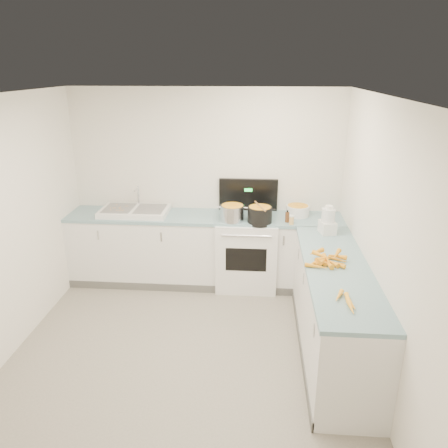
# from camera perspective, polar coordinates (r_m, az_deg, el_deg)

# --- Properties ---
(floor) EXTENTS (3.50, 4.00, 0.00)m
(floor) POSITION_cam_1_polar(r_m,az_deg,el_deg) (4.51, -5.14, -17.47)
(floor) COLOR gray
(floor) RESTS_ON ground
(ceiling) EXTENTS (3.50, 4.00, 0.00)m
(ceiling) POSITION_cam_1_polar(r_m,az_deg,el_deg) (3.59, -6.40, 16.11)
(ceiling) COLOR white
(ceiling) RESTS_ON ground
(wall_back) EXTENTS (3.50, 0.00, 2.50)m
(wall_back) POSITION_cam_1_polar(r_m,az_deg,el_deg) (5.76, -2.29, 5.00)
(wall_back) COLOR white
(wall_back) RESTS_ON ground
(wall_front) EXTENTS (3.50, 0.00, 2.50)m
(wall_front) POSITION_cam_1_polar(r_m,az_deg,el_deg) (2.23, -15.27, -22.65)
(wall_front) COLOR white
(wall_front) RESTS_ON ground
(wall_right) EXTENTS (0.00, 4.00, 2.50)m
(wall_right) POSITION_cam_1_polar(r_m,az_deg,el_deg) (3.97, 20.04, -3.24)
(wall_right) COLOR white
(wall_right) RESTS_ON ground
(counter_back) EXTENTS (3.50, 0.62, 0.94)m
(counter_back) POSITION_cam_1_polar(r_m,az_deg,el_deg) (5.73, -2.53, -3.33)
(counter_back) COLOR white
(counter_back) RESTS_ON ground
(counter_right) EXTENTS (0.62, 2.20, 0.94)m
(counter_right) POSITION_cam_1_polar(r_m,az_deg,el_deg) (4.51, 14.16, -10.82)
(counter_right) COLOR white
(counter_right) RESTS_ON ground
(stove) EXTENTS (0.76, 0.65, 1.36)m
(stove) POSITION_cam_1_polar(r_m,az_deg,el_deg) (5.68, 2.98, -3.52)
(stove) COLOR white
(stove) RESTS_ON ground
(sink) EXTENTS (0.86, 0.52, 0.31)m
(sink) POSITION_cam_1_polar(r_m,az_deg,el_deg) (5.73, -11.58, 1.68)
(sink) COLOR white
(sink) RESTS_ON counter_back
(steel_pot) EXTENTS (0.34, 0.34, 0.22)m
(steel_pot) POSITION_cam_1_polar(r_m,az_deg,el_deg) (5.35, 1.09, 1.36)
(steel_pot) COLOR silver
(steel_pot) RESTS_ON stove
(black_pot) EXTENTS (0.30, 0.30, 0.21)m
(black_pot) POSITION_cam_1_polar(r_m,az_deg,el_deg) (5.31, 4.70, 1.13)
(black_pot) COLOR black
(black_pot) RESTS_ON stove
(wooden_spoon) EXTENTS (0.14, 0.39, 0.02)m
(wooden_spoon) POSITION_cam_1_polar(r_m,az_deg,el_deg) (5.28, 4.73, 2.33)
(wooden_spoon) COLOR #AD7A47
(wooden_spoon) RESTS_ON black_pot
(mixing_bowl) EXTENTS (0.31, 0.31, 0.13)m
(mixing_bowl) POSITION_cam_1_polar(r_m,az_deg,el_deg) (5.61, 9.60, 1.74)
(mixing_bowl) COLOR white
(mixing_bowl) RESTS_ON counter_back
(extract_bottle) EXTENTS (0.05, 0.05, 0.13)m
(extract_bottle) POSITION_cam_1_polar(r_m,az_deg,el_deg) (5.36, 8.25, 0.89)
(extract_bottle) COLOR #593319
(extract_bottle) RESTS_ON counter_back
(spice_jar) EXTENTS (0.06, 0.06, 0.10)m
(spice_jar) POSITION_cam_1_polar(r_m,az_deg,el_deg) (5.29, 8.81, 0.46)
(spice_jar) COLOR #E5B266
(spice_jar) RESTS_ON counter_back
(food_processor) EXTENTS (0.20, 0.22, 0.33)m
(food_processor) POSITION_cam_1_polar(r_m,az_deg,el_deg) (5.06, 13.40, 0.32)
(food_processor) COLOR white
(food_processor) RESTS_ON counter_right
(carrot_pile) EXTENTS (0.43, 0.39, 0.09)m
(carrot_pile) POSITION_cam_1_polar(r_m,az_deg,el_deg) (4.32, 13.27, -4.56)
(carrot_pile) COLOR orange
(carrot_pile) RESTS_ON counter_right
(peeled_carrots) EXTENTS (0.16, 0.37, 0.04)m
(peeled_carrots) POSITION_cam_1_polar(r_m,az_deg,el_deg) (3.68, 15.78, -9.71)
(peeled_carrots) COLOR #FFA926
(peeled_carrots) RESTS_ON counter_right
(peelings) EXTENTS (0.22, 0.28, 0.01)m
(peelings) POSITION_cam_1_polar(r_m,az_deg,el_deg) (5.76, -13.75, 2.02)
(peelings) COLOR tan
(peelings) RESTS_ON sink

